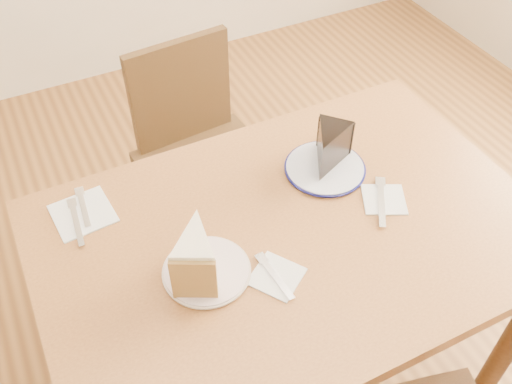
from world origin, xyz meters
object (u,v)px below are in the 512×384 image
object	(u,v)px
chair_far	(203,156)
plate_cream	(207,271)
table	(291,255)
carrot_cake	(197,253)
chocolate_cake	(328,151)
plate_navy	(325,168)

from	to	relation	value
chair_far	plate_cream	world-z (taller)	chair_far
table	chair_far	world-z (taller)	chair_far
chair_far	carrot_cake	bearing A→B (deg)	62.85
chocolate_cake	plate_cream	bearing A→B (deg)	70.09
plate_navy	carrot_cake	xyz separation A→B (m)	(-0.43, -0.16, 0.06)
table	carrot_cake	distance (m)	0.30
table	carrot_cake	world-z (taller)	carrot_cake
table	plate_navy	size ratio (longest dim) A/B	5.86
plate_navy	chocolate_cake	xyz separation A→B (m)	(0.01, 0.00, 0.05)
plate_navy	plate_cream	bearing A→B (deg)	-157.47
plate_cream	chair_far	bearing A→B (deg)	69.54
table	chair_far	xyz separation A→B (m)	(0.01, 0.63, -0.18)
carrot_cake	chocolate_cake	distance (m)	0.46
table	plate_cream	size ratio (longest dim) A/B	6.34
plate_cream	chocolate_cake	world-z (taller)	chocolate_cake
chair_far	chocolate_cake	xyz separation A→B (m)	(0.17, -0.48, 0.34)
chair_far	carrot_cake	world-z (taller)	carrot_cake
plate_navy	chocolate_cake	bearing A→B (deg)	33.37
chair_far	plate_cream	size ratio (longest dim) A/B	4.49
carrot_cake	plate_navy	bearing A→B (deg)	47.74
plate_navy	chair_far	bearing A→B (deg)	108.89
chair_far	plate_cream	xyz separation A→B (m)	(-0.24, -0.66, 0.28)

